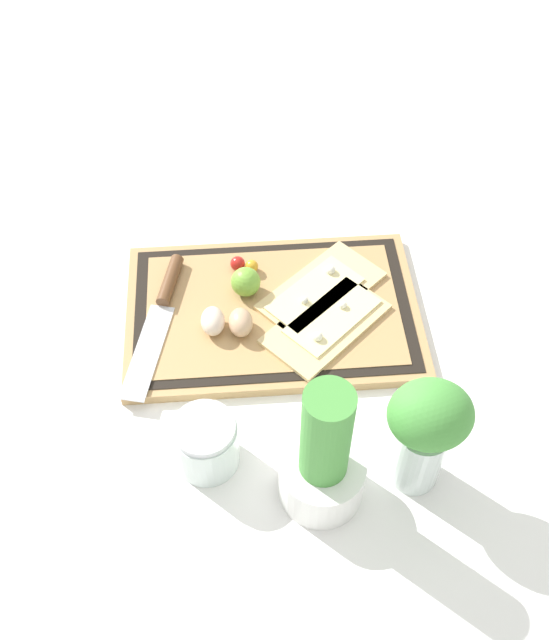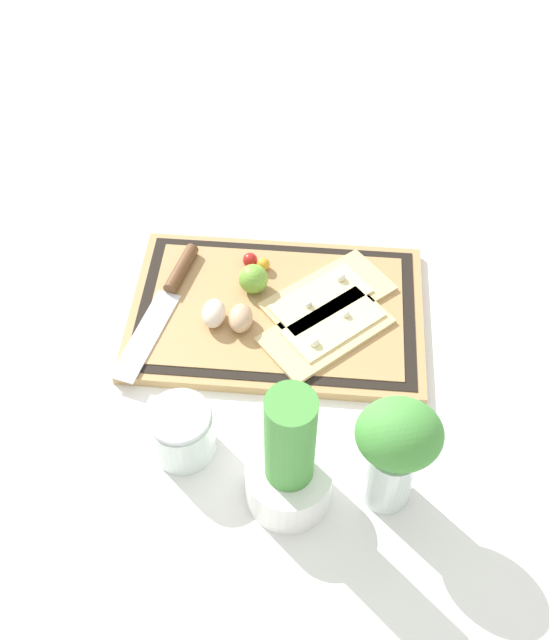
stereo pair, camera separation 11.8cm
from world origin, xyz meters
The scene contains 13 objects.
ground_plane centered at (0.00, 0.00, 0.00)m, with size 6.00×6.00×0.00m, color white.
cutting_board centered at (0.00, 0.00, 0.01)m, with size 0.48×0.31×0.02m.
pizza_slice_near centered at (-0.08, -0.03, 0.03)m, with size 0.23×0.22×0.02m.
pizza_slice_far centered at (-0.08, 0.04, 0.03)m, with size 0.22×0.22×0.02m.
knife centered at (0.18, -0.02, 0.03)m, with size 0.10×0.28×0.02m.
egg_brown centered at (0.05, 0.04, 0.04)m, with size 0.04×0.05×0.04m, color tan.
egg_pink centered at (0.10, 0.04, 0.04)m, with size 0.04×0.05×0.04m, color beige.
lime centered at (0.04, -0.04, 0.05)m, with size 0.05×0.05×0.05m, color #70A838.
cherry_tomato_red centered at (0.05, -0.09, 0.03)m, with size 0.03×0.03×0.03m, color red.
cherry_tomato_yellow centered at (0.03, -0.08, 0.03)m, with size 0.02×0.02×0.02m, color gold.
herb_pot centered at (-0.04, 0.32, 0.08)m, with size 0.12×0.12×0.24m.
sauce_jar centered at (0.11, 0.26, 0.04)m, with size 0.09×0.09×0.09m.
herb_glass centered at (-0.18, 0.30, 0.12)m, with size 0.11×0.10×0.20m.
Camera 1 is at (0.06, 0.78, 0.96)m, focal length 42.00 mm.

